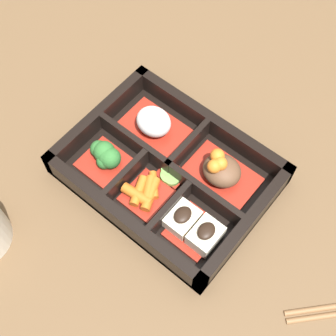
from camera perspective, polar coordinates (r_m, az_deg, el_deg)
The scene contains 9 objects.
ground_plane at distance 0.64m, azimuth 0.00°, elevation -1.07°, with size 3.00×3.00×0.00m, color brown.
bento_base at distance 0.63m, azimuth 0.00°, elevation -0.86°, with size 0.26×0.20×0.01m.
bento_rim at distance 0.62m, azimuth -0.12°, elevation -0.34°, with size 0.26×0.20×0.04m.
bowl_rice at distance 0.65m, azimuth -1.75°, elevation 5.37°, with size 0.10×0.07×0.04m.
bowl_stew at distance 0.61m, azimuth 6.45°, elevation -0.35°, with size 0.10×0.07×0.05m.
bowl_greens at distance 0.63m, azimuth -7.60°, elevation 1.39°, with size 0.06×0.06×0.03m.
bowl_carrots at distance 0.61m, azimuth -2.69°, elevation -3.12°, with size 0.06×0.06×0.02m.
bowl_tofu at distance 0.58m, azimuth 3.27°, elevation -7.35°, with size 0.07×0.06×0.04m.
bowl_pickles at distance 0.62m, azimuth 0.22°, elevation -0.98°, with size 0.04×0.03×0.01m.
Camera 1 is at (0.19, -0.23, 0.57)m, focal length 50.00 mm.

